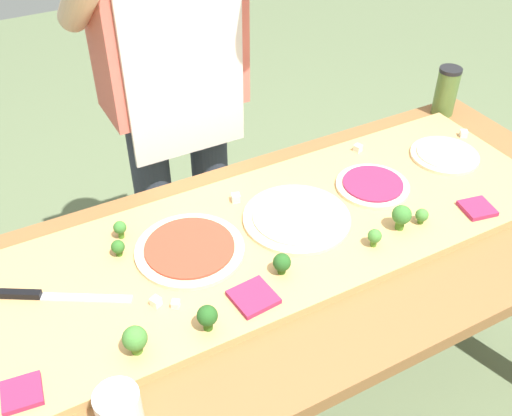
% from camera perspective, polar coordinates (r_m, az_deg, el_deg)
% --- Properties ---
extents(prep_table, '(1.72, 0.79, 0.77)m').
position_cam_1_polar(prep_table, '(1.56, 4.37, -6.14)').
color(prep_table, brown).
rests_on(prep_table, ground).
extents(cutting_board, '(1.49, 0.51, 0.02)m').
position_cam_1_polar(cutting_board, '(1.50, 2.20, -2.35)').
color(cutting_board, tan).
rests_on(cutting_board, prep_table).
extents(chefs_knife, '(0.28, 0.18, 0.02)m').
position_cam_1_polar(chefs_knife, '(1.40, -19.75, -7.84)').
color(chefs_knife, '#B7BABF').
rests_on(chefs_knife, cutting_board).
extents(pizza_whole_tomato_red, '(0.26, 0.26, 0.02)m').
position_cam_1_polar(pizza_whole_tomato_red, '(1.43, -6.33, -3.89)').
color(pizza_whole_tomato_red, beige).
rests_on(pizza_whole_tomato_red, cutting_board).
extents(pizza_whole_beet_magenta, '(0.20, 0.20, 0.02)m').
position_cam_1_polar(pizza_whole_beet_magenta, '(1.65, 11.03, 2.14)').
color(pizza_whole_beet_magenta, beige).
rests_on(pizza_whole_beet_magenta, cutting_board).
extents(pizza_whole_cheese_artichoke, '(0.27, 0.27, 0.02)m').
position_cam_1_polar(pizza_whole_cheese_artichoke, '(1.52, 3.88, -0.92)').
color(pizza_whole_cheese_artichoke, beige).
rests_on(pizza_whole_cheese_artichoke, cutting_board).
extents(pizza_whole_white_garlic, '(0.20, 0.20, 0.02)m').
position_cam_1_polar(pizza_whole_white_garlic, '(1.83, 17.51, 4.85)').
color(pizza_whole_white_garlic, beige).
rests_on(pizza_whole_white_garlic, cutting_board).
extents(pizza_slice_far_left, '(0.09, 0.09, 0.01)m').
position_cam_1_polar(pizza_slice_far_left, '(1.65, 20.30, -0.02)').
color(pizza_slice_far_left, '#9E234C').
rests_on(pizza_slice_far_left, cutting_board).
extents(pizza_slice_far_right, '(0.10, 0.10, 0.01)m').
position_cam_1_polar(pizza_slice_far_right, '(1.32, -0.25, -8.47)').
color(pizza_slice_far_right, '#9E234C').
rests_on(pizza_slice_far_right, cutting_board).
extents(pizza_slice_center, '(0.08, 0.08, 0.01)m').
position_cam_1_polar(pizza_slice_center, '(1.25, -21.38, -16.07)').
color(pizza_slice_center, '#9E234C').
rests_on(pizza_slice_center, cutting_board).
extents(broccoli_floret_back_right, '(0.05, 0.05, 0.07)m').
position_cam_1_polar(broccoli_floret_back_right, '(1.51, 13.68, -0.72)').
color(broccoli_floret_back_right, '#3F7220').
rests_on(broccoli_floret_back_right, cutting_board).
extents(broccoli_floret_front_left, '(0.03, 0.03, 0.05)m').
position_cam_1_polar(broccoli_floret_front_left, '(1.49, -12.81, -1.88)').
color(broccoli_floret_front_left, '#3F7220').
rests_on(broccoli_floret_front_left, cutting_board).
extents(broccoli_floret_front_right, '(0.05, 0.05, 0.07)m').
position_cam_1_polar(broccoli_floret_front_right, '(1.23, -11.44, -12.12)').
color(broccoli_floret_front_right, '#487A23').
rests_on(broccoli_floret_front_right, cutting_board).
extents(broccoli_floret_back_mid, '(0.04, 0.04, 0.06)m').
position_cam_1_polar(broccoli_floret_back_mid, '(1.24, -4.65, -10.25)').
color(broccoli_floret_back_mid, '#2C5915').
rests_on(broccoli_floret_back_mid, cutting_board).
extents(broccoli_floret_front_mid, '(0.03, 0.03, 0.05)m').
position_cam_1_polar(broccoli_floret_front_mid, '(1.45, 11.22, -2.69)').
color(broccoli_floret_front_mid, '#487A23').
rests_on(broccoli_floret_front_mid, cutting_board).
extents(broccoli_floret_center_right, '(0.04, 0.04, 0.05)m').
position_cam_1_polar(broccoli_floret_center_right, '(1.36, 2.48, -5.24)').
color(broccoli_floret_center_right, '#2C5915').
rests_on(broccoli_floret_center_right, cutting_board).
extents(broccoli_floret_center_left, '(0.03, 0.03, 0.04)m').
position_cam_1_polar(broccoli_floret_center_left, '(1.55, 15.50, -0.68)').
color(broccoli_floret_center_left, '#487A23').
rests_on(broccoli_floret_center_left, cutting_board).
extents(broccoli_floret_back_left, '(0.03, 0.03, 0.04)m').
position_cam_1_polar(broccoli_floret_back_left, '(1.44, -12.99, -3.65)').
color(broccoli_floret_back_left, '#366618').
rests_on(broccoli_floret_back_left, cutting_board).
extents(cheese_crumble_a, '(0.03, 0.03, 0.02)m').
position_cam_1_polar(cheese_crumble_a, '(1.57, -1.94, 0.96)').
color(cheese_crumble_a, silver).
rests_on(cheese_crumble_a, cutting_board).
extents(cheese_crumble_b, '(0.02, 0.02, 0.02)m').
position_cam_1_polar(cheese_crumble_b, '(1.31, -7.66, -9.04)').
color(cheese_crumble_b, white).
rests_on(cheese_crumble_b, cutting_board).
extents(cheese_crumble_d, '(0.03, 0.03, 0.02)m').
position_cam_1_polar(cheese_crumble_d, '(1.79, 9.67, 5.64)').
color(cheese_crumble_d, silver).
rests_on(cheese_crumble_d, cutting_board).
extents(cheese_crumble_e, '(0.03, 0.03, 0.02)m').
position_cam_1_polar(cheese_crumble_e, '(1.32, -9.50, -8.79)').
color(cheese_crumble_e, white).
rests_on(cheese_crumble_e, cutting_board).
extents(cheese_crumble_f, '(0.03, 0.03, 0.02)m').
position_cam_1_polar(cheese_crumble_f, '(1.94, 19.14, 6.71)').
color(cheese_crumble_f, white).
rests_on(cheese_crumble_f, cutting_board).
extents(flour_cup, '(0.08, 0.08, 0.08)m').
position_cam_1_polar(flour_cup, '(1.17, -12.89, -18.28)').
color(flour_cup, white).
rests_on(flour_cup, prep_table).
extents(sauce_jar, '(0.07, 0.07, 0.16)m').
position_cam_1_polar(sauce_jar, '(2.07, 17.65, 10.55)').
color(sauce_jar, '#517033').
rests_on(sauce_jar, prep_table).
extents(cook_center, '(0.54, 0.39, 1.67)m').
position_cam_1_polar(cook_center, '(1.76, -7.91, 12.59)').
color(cook_center, '#333847').
rests_on(cook_center, ground).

